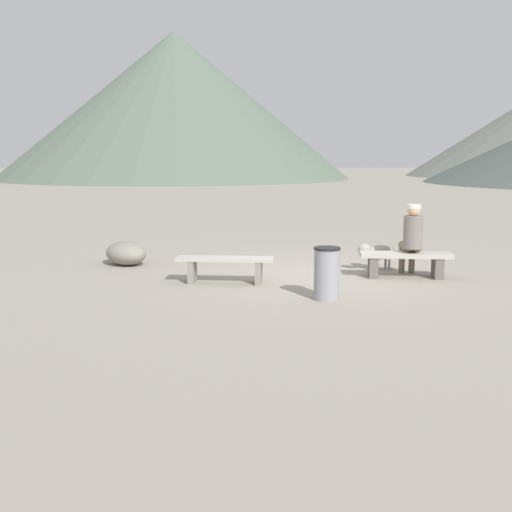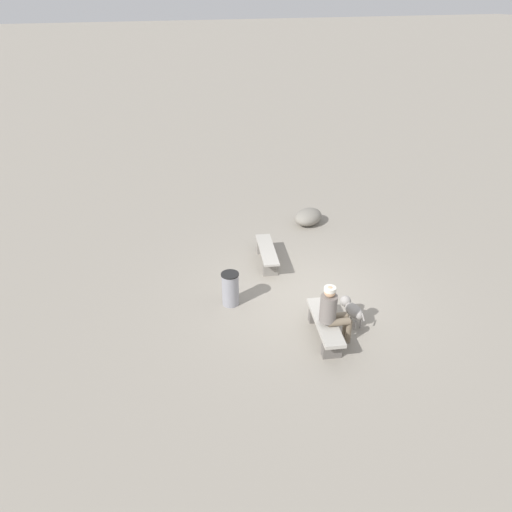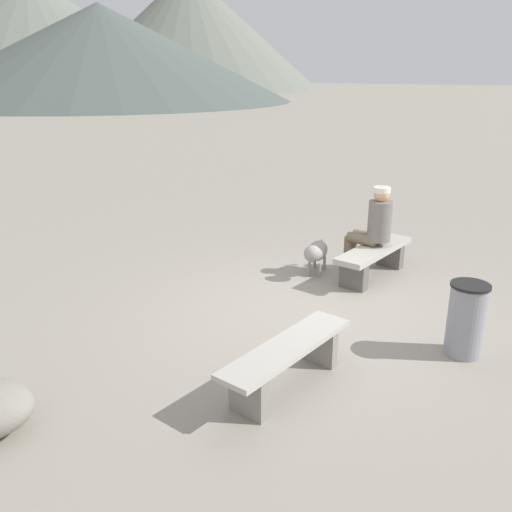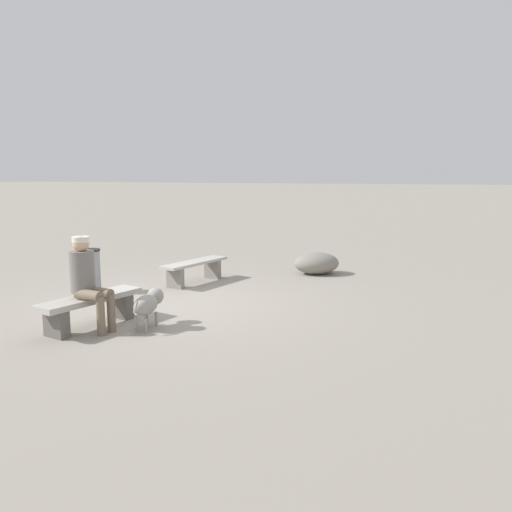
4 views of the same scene
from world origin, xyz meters
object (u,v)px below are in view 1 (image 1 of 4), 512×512
object	(u,v)px
bench_right	(405,260)
trash_bin	(327,273)
seated_person	(412,235)
dog	(376,252)
bench_left	(225,265)
boulder	(126,253)

from	to	relation	value
bench_right	trash_bin	xyz separation A→B (m)	(-1.78, -1.44, 0.09)
seated_person	dog	size ratio (longest dim) A/B	1.66
dog	trash_bin	xyz separation A→B (m)	(-1.50, -2.20, 0.05)
seated_person	dog	bearing A→B (deg)	130.42
bench_left	seated_person	xyz separation A→B (m)	(3.29, 0.11, 0.44)
bench_right	boulder	distance (m)	5.33
trash_bin	seated_person	bearing A→B (deg)	38.32
dog	bench_right	bearing A→B (deg)	103.31
bench_left	trash_bin	xyz separation A→B (m)	(1.39, -1.39, 0.09)
bench_right	boulder	size ratio (longest dim) A/B	1.68
bench_left	seated_person	distance (m)	3.32
bench_right	bench_left	bearing A→B (deg)	-167.04
trash_bin	bench_right	bearing A→B (deg)	38.95
bench_right	trash_bin	size ratio (longest dim) A/B	2.07
seated_person	trash_bin	bearing A→B (deg)	-131.18
bench_right	dog	bearing A→B (deg)	122.49
seated_person	boulder	distance (m)	5.45
bench_left	bench_right	size ratio (longest dim) A/B	1.03
bench_left	boulder	world-z (taller)	boulder
trash_bin	bench_left	bearing A→B (deg)	135.01
seated_person	boulder	bearing A→B (deg)	170.20
trash_bin	boulder	bearing A→B (deg)	133.30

